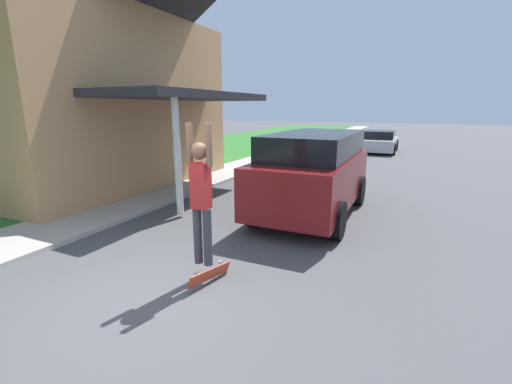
% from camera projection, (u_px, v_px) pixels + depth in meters
% --- Properties ---
extents(ground_plane, '(120.00, 120.00, 0.00)m').
position_uv_depth(ground_plane, '(134.00, 304.00, 4.56)').
color(ground_plane, '#49494C').
extents(lawn, '(10.00, 80.00, 0.08)m').
position_uv_depth(lawn, '(90.00, 175.00, 13.10)').
color(lawn, '#2D6B28').
rests_on(lawn, ground_plane).
extents(sidewalk, '(1.80, 80.00, 0.10)m').
position_uv_depth(sidewalk, '(185.00, 186.00, 11.30)').
color(sidewalk, '#ADA89E').
rests_on(sidewalk, ground_plane).
extents(house, '(11.45, 8.62, 7.68)m').
position_uv_depth(house, '(54.00, 62.00, 11.61)').
color(house, tan).
rests_on(house, lawn).
extents(suv_parked, '(2.06, 4.43, 1.98)m').
position_uv_depth(suv_parked, '(313.00, 171.00, 8.21)').
color(suv_parked, maroon).
rests_on(suv_parked, ground_plane).
extents(car_down_street, '(1.97, 4.07, 1.24)m').
position_uv_depth(car_down_street, '(379.00, 142.00, 20.27)').
color(car_down_street, '#B7B7BC').
rests_on(car_down_street, ground_plane).
extents(skateboarder, '(0.41, 0.24, 2.07)m').
position_uv_depth(skateboarder, '(201.00, 194.00, 4.88)').
color(skateboarder, '#38383D').
rests_on(skateboarder, ground_plane).
extents(skateboard, '(0.28, 0.82, 0.28)m').
position_uv_depth(skateboard, '(209.00, 274.00, 5.10)').
color(skateboard, '#B73D23').
rests_on(skateboard, ground_plane).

